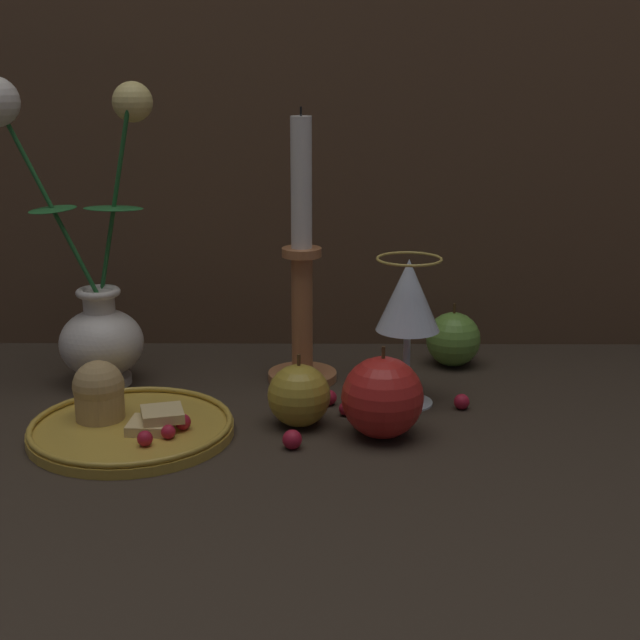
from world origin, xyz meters
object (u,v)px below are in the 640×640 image
at_px(wine_glass, 408,301).
at_px(apple_at_table_edge, 299,395).
at_px(apple_beside_vase, 453,339).
at_px(candlestick, 302,284).
at_px(apple_near_glass, 382,397).
at_px(vase, 89,288).
at_px(plate_with_pastries, 125,419).

distance_m(wine_glass, apple_at_table_edge, 0.16).
bearing_deg(wine_glass, apple_beside_vase, 62.35).
relative_size(candlestick, apple_near_glass, 3.35).
xyz_separation_m(wine_glass, apple_near_glass, (-0.03, -0.09, -0.08)).
relative_size(apple_near_glass, apple_at_table_edge, 1.22).
bearing_deg(candlestick, vase, -176.86).
height_order(apple_beside_vase, apple_at_table_edge, apple_beside_vase).
distance_m(vase, plate_with_pastries, 0.19).
bearing_deg(apple_at_table_edge, apple_near_glass, -18.34).
bearing_deg(apple_near_glass, candlestick, 116.79).
distance_m(vase, apple_beside_vase, 0.44).
height_order(wine_glass, candlestick, candlestick).
xyz_separation_m(plate_with_pastries, apple_near_glass, (0.26, -0.00, 0.03)).
bearing_deg(apple_near_glass, plate_with_pastries, 179.04).
height_order(vase, wine_glass, vase).
bearing_deg(plate_with_pastries, apple_near_glass, -0.96).
xyz_separation_m(plate_with_pastries, apple_at_table_edge, (0.18, 0.02, 0.02)).
relative_size(wine_glass, apple_at_table_edge, 2.12).
distance_m(candlestick, apple_beside_vase, 0.21).
relative_size(plate_with_pastries, apple_beside_vase, 2.59).
bearing_deg(apple_beside_vase, apple_near_glass, -114.37).
distance_m(wine_glass, apple_near_glass, 0.12).
height_order(candlestick, apple_beside_vase, candlestick).
xyz_separation_m(wine_glass, apple_at_table_edge, (-0.12, -0.06, -0.08)).
distance_m(vase, wine_glass, 0.37).
bearing_deg(apple_near_glass, apple_beside_vase, 65.63).
height_order(vase, apple_at_table_edge, vase).
xyz_separation_m(vase, apple_near_glass, (0.33, -0.15, -0.07)).
distance_m(vase, candlestick, 0.24).
bearing_deg(wine_glass, plate_with_pastries, -163.52).
height_order(vase, plate_with_pastries, vase).
bearing_deg(apple_beside_vase, candlestick, -163.23).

